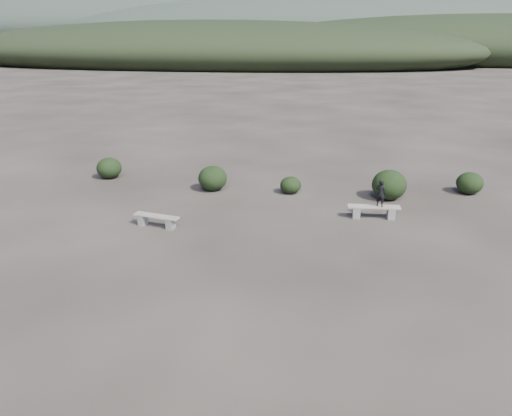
# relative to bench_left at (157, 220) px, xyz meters

# --- Properties ---
(ground) EXTENTS (1200.00, 1200.00, 0.00)m
(ground) POSITION_rel_bench_left_xyz_m (3.34, -3.94, -0.27)
(ground) COLOR black
(ground) RESTS_ON ground
(bench_left) EXTENTS (1.79, 0.69, 0.44)m
(bench_left) POSITION_rel_bench_left_xyz_m (0.00, 0.00, 0.00)
(bench_left) COLOR slate
(bench_left) RESTS_ON ground
(bench_right) EXTENTS (1.98, 0.56, 0.49)m
(bench_right) POSITION_rel_bench_left_xyz_m (7.81, 2.21, 0.03)
(bench_right) COLOR slate
(bench_right) RESTS_ON ground
(seated_person) EXTENTS (0.44, 0.38, 1.04)m
(seated_person) POSITION_rel_bench_left_xyz_m (8.01, 2.23, 0.74)
(seated_person) COLOR black
(seated_person) RESTS_ON bench_right
(shrub_b) EXTENTS (1.28, 1.28, 1.10)m
(shrub_b) POSITION_rel_bench_left_xyz_m (0.92, 4.63, 0.28)
(shrub_b) COLOR black
(shrub_b) RESTS_ON ground
(shrub_c) EXTENTS (0.93, 0.93, 0.74)m
(shrub_c) POSITION_rel_bench_left_xyz_m (4.38, 4.76, 0.10)
(shrub_c) COLOR black
(shrub_c) RESTS_ON ground
(shrub_d) EXTENTS (1.44, 1.44, 1.26)m
(shrub_d) POSITION_rel_bench_left_xyz_m (8.54, 4.65, 0.36)
(shrub_d) COLOR black
(shrub_d) RESTS_ON ground
(shrub_e) EXTENTS (1.14, 1.14, 0.95)m
(shrub_e) POSITION_rel_bench_left_xyz_m (12.07, 6.02, 0.21)
(shrub_e) COLOR black
(shrub_e) RESTS_ON ground
(shrub_f) EXTENTS (1.18, 1.18, 1.00)m
(shrub_f) POSITION_rel_bench_left_xyz_m (-4.47, 5.67, 0.23)
(shrub_f) COLOR black
(shrub_f) RESTS_ON ground
(mountain_ridges) EXTENTS (500.00, 400.00, 56.00)m
(mountain_ridges) POSITION_rel_bench_left_xyz_m (-4.14, 335.12, 10.57)
(mountain_ridges) COLOR black
(mountain_ridges) RESTS_ON ground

